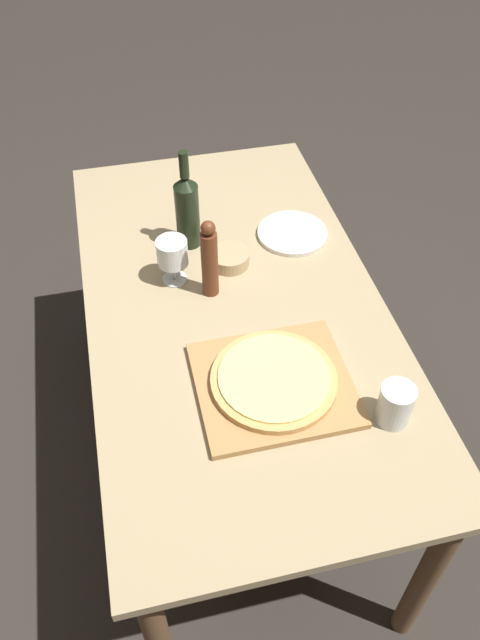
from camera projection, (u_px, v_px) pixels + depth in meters
name	position (u px, v px, depth m)	size (l,w,h in m)	color
ground_plane	(235.00, 448.00, 2.28)	(12.00, 12.00, 0.00)	#2D2823
dining_table	(234.00, 325.00, 1.80)	(0.81, 1.53, 0.76)	#9E8966
cutting_board	(274.00, 384.00, 1.52)	(0.37, 0.34, 0.02)	#A87A47
pizza	(274.00, 379.00, 1.51)	(0.31, 0.31, 0.02)	tan
wine_bottle	(187.00, 209.00, 1.82)	(0.07, 0.07, 0.31)	black
pepper_mill	(210.00, 260.00, 1.67)	(0.05, 0.05, 0.24)	#5B2D19
wine_glass	(172.00, 254.00, 1.72)	(0.09, 0.09, 0.14)	silver
small_bowl	(229.00, 258.00, 1.83)	(0.12, 0.12, 0.04)	tan
drinking_tumbler	(395.00, 404.00, 1.42)	(0.08, 0.08, 0.11)	silver
dinner_plate	(292.00, 233.00, 1.93)	(0.22, 0.22, 0.01)	silver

